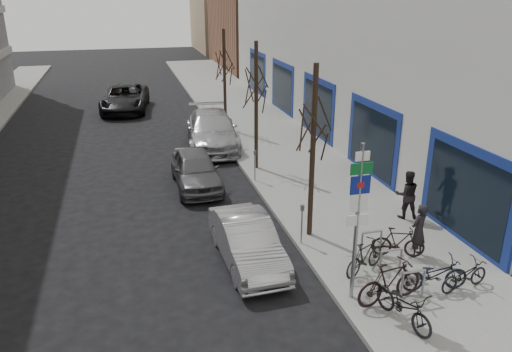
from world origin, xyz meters
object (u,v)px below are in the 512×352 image
meter_front (302,220)px  bike_near_left (404,303)px  tree_near (314,112)px  lane_car (125,98)px  parked_car_mid (196,169)px  pedestrian_near (419,230)px  highway_sign_pole (358,214)px  parked_car_back (212,130)px  tree_far (224,56)px  parked_car_front (247,241)px  tree_mid (256,76)px  bike_far_inner (398,242)px  bike_rack (391,260)px  bike_far_curb (465,273)px  bike_mid_inner (365,256)px  bike_near_right (390,282)px  meter_mid (255,163)px  pedestrian_far (407,194)px  bike_mid_curb (435,272)px  meter_back (227,128)px

meter_front → bike_near_left: bearing=-77.4°
tree_near → lane_car: (-5.21, 19.74, -3.28)m
parked_car_mid → pedestrian_near: size_ratio=2.64×
highway_sign_pole → parked_car_back: (-1.00, 14.01, -1.60)m
tree_far → parked_car_front: (-2.26, -13.92, -3.43)m
tree_mid → bike_far_inner: tree_mid is taller
tree_mid → bike_far_inner: bearing=-76.9°
bike_rack → parked_car_mid: bearing=115.9°
parked_car_front → bike_far_curb: bearing=-33.1°
tree_far → parked_car_mid: size_ratio=1.30×
bike_mid_inner → parked_car_back: bearing=-19.1°
meter_front → parked_car_mid: 6.30m
tree_near → tree_far: size_ratio=1.00×
tree_far → lane_car: 9.13m
bike_rack → bike_near_left: bike_near_left is taller
bike_near_right → parked_car_mid: parked_car_mid is taller
pedestrian_near → meter_front: bearing=-53.4°
bike_far_curb → bike_far_inner: (-0.78, 1.95, 0.00)m
tree_near → bike_far_inner: bearing=-45.2°
meter_mid → pedestrian_near: 7.67m
bike_mid_inner → parked_car_front: (-2.89, 1.60, 0.03)m
highway_sign_pole → parked_car_back: 14.13m
pedestrian_far → tree_mid: bearing=-45.9°
pedestrian_near → pedestrian_far: size_ratio=0.95×
bike_far_inner → parked_car_mid: bearing=54.8°
tree_far → bike_mid_curb: bearing=-83.3°
tree_far → parked_car_back: tree_far is taller
tree_far → bike_far_curb: 17.50m
meter_back → bike_far_inner: size_ratio=0.83×
meter_back → parked_car_mid: size_ratio=0.30×
parked_car_mid → pedestrian_near: bearing=-54.4°
meter_back → bike_mid_curb: bearing=-80.3°
bike_near_right → parked_car_mid: size_ratio=0.45×
tree_far → bike_mid_inner: tree_far is taller
bike_near_right → tree_far: bearing=-7.4°
bike_rack → bike_far_inner: bearing=50.3°
tree_mid → lane_car: (-5.21, 13.24, -3.28)m
tree_mid → pedestrian_near: tree_mid is taller
tree_mid → tree_far: (0.00, 6.50, 0.00)m
tree_near → pedestrian_far: size_ratio=3.25×
parked_car_front → parked_car_back: parked_car_back is taller
bike_near_left → bike_far_curb: (2.24, 0.84, -0.08)m
bike_near_right → bike_mid_inner: bearing=-11.2°
pedestrian_far → meter_mid: bearing=-35.2°
bike_near_right → meter_mid: bearing=-2.8°
tree_far → bike_near_left: size_ratio=3.11×
tree_near → tree_far: same height
tree_far → bike_far_inner: bearing=-82.5°
bike_mid_inner → bike_far_inner: (1.33, 0.55, -0.02)m
parked_car_back → lane_car: 10.08m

